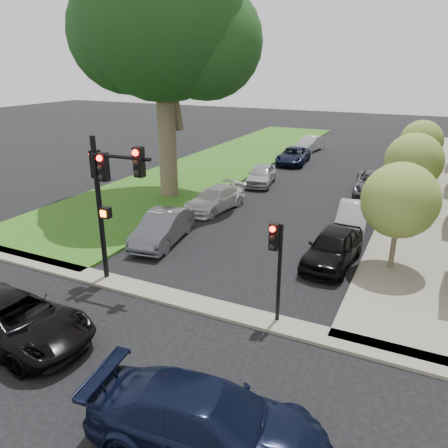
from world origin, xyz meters
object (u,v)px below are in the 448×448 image
at_px(small_tree_a, 400,201).
at_px(car_cross_near, 13,320).
at_px(car_parked_8, 293,156).
at_px(car_parked_9, 310,144).
at_px(small_tree_b, 414,161).
at_px(car_parked_2, 374,184).
at_px(car_parked_1, 353,216).
at_px(car_parked_7, 261,175).
at_px(car_parked_5, 163,228).
at_px(traffic_signal_secondary, 276,255).
at_px(car_parked_0, 333,247).
at_px(eucalyptus, 161,14).
at_px(traffic_signal_main, 107,185).
at_px(car_parked_6, 215,199).
at_px(small_tree_c, 421,141).
at_px(car_cross_far, 207,422).

relative_size(small_tree_a, car_cross_near, 0.85).
distance_m(car_parked_8, car_parked_9, 6.17).
relative_size(small_tree_a, small_tree_b, 0.98).
height_order(small_tree_a, car_parked_2, small_tree_a).
distance_m(small_tree_a, car_parked_1, 5.26).
bearing_deg(car_parked_1, car_parked_7, 134.89).
distance_m(car_parked_2, car_parked_5, 14.96).
bearing_deg(car_cross_near, small_tree_a, -41.88).
relative_size(traffic_signal_secondary, car_parked_9, 0.81).
relative_size(car_parked_1, car_parked_5, 0.92).
xyz_separation_m(car_parked_0, car_parked_1, (-0.02, 4.60, -0.08)).
xyz_separation_m(traffic_signal_secondary, car_parked_8, (-6.73, 23.60, -1.74)).
relative_size(small_tree_a, car_parked_0, 1.01).
bearing_deg(small_tree_b, car_parked_0, -105.78).
distance_m(small_tree_b, car_parked_9, 19.30).
bearing_deg(eucalyptus, car_parked_0, -25.21).
xyz_separation_m(traffic_signal_secondary, car_parked_0, (0.72, 5.29, -1.66)).
bearing_deg(car_parked_8, traffic_signal_main, -94.89).
relative_size(traffic_signal_main, car_parked_1, 1.36).
bearing_deg(car_parked_9, car_parked_6, -81.89).
height_order(car_cross_near, car_parked_2, car_cross_near).
distance_m(traffic_signal_main, car_parked_5, 5.20).
relative_size(car_parked_5, car_parked_9, 1.05).
xyz_separation_m(small_tree_b, car_cross_near, (-9.77, -17.88, -2.32)).
distance_m(car_parked_1, car_parked_5, 9.64).
bearing_deg(traffic_signal_secondary, car_parked_0, 82.21).
bearing_deg(car_parked_6, traffic_signal_secondary, -45.05).
bearing_deg(traffic_signal_secondary, traffic_signal_main, 179.62).
distance_m(traffic_signal_secondary, car_parked_0, 5.59).
bearing_deg(eucalyptus, small_tree_c, 38.27).
height_order(small_tree_c, car_parked_8, small_tree_c).
bearing_deg(small_tree_c, small_tree_a, -90.00).
bearing_deg(small_tree_b, car_cross_near, -118.65).
distance_m(small_tree_a, car_parked_2, 11.58).
bearing_deg(small_tree_c, small_tree_b, -90.00).
height_order(traffic_signal_secondary, car_parked_8, traffic_signal_secondary).
distance_m(small_tree_a, small_tree_c, 16.08).
xyz_separation_m(car_cross_near, car_parked_8, (0.01, 28.05, -0.06)).
bearing_deg(small_tree_b, car_parked_2, 122.94).
bearing_deg(eucalyptus, small_tree_b, 10.65).
xyz_separation_m(car_cross_near, car_parked_1, (7.45, 14.33, -0.05)).
height_order(traffic_signal_main, car_cross_far, traffic_signal_main).
bearing_deg(small_tree_a, traffic_signal_secondary, -117.67).
xyz_separation_m(car_parked_5, car_parked_8, (0.31, 19.45, -0.06)).
height_order(small_tree_b, traffic_signal_secondary, small_tree_b).
bearing_deg(car_parked_8, eucalyptus, -113.76).
height_order(small_tree_b, car_cross_far, small_tree_b).
height_order(eucalyptus, small_tree_a, eucalyptus).
bearing_deg(car_parked_2, small_tree_b, -62.22).
relative_size(small_tree_a, traffic_signal_secondary, 1.30).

